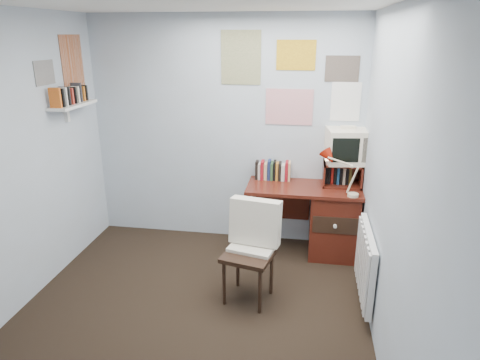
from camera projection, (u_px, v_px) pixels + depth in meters
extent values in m
plane|color=black|center=(186.00, 328.00, 3.51)|extent=(3.50, 3.50, 0.00)
cube|color=#A4B0BB|center=(225.00, 132.00, 4.74)|extent=(3.00, 0.02, 2.50)
cube|color=#A4B0BB|center=(393.00, 196.00, 2.88)|extent=(0.02, 3.50, 2.50)
cube|color=#571E13|center=(304.00, 188.00, 4.51)|extent=(1.20, 0.55, 0.03)
cube|color=#571E13|center=(333.00, 223.00, 4.59)|extent=(0.50, 0.50, 0.72)
cylinder|color=#571E13|center=(248.00, 227.00, 4.50)|extent=(0.04, 0.04, 0.72)
cylinder|color=#571E13|center=(254.00, 209.00, 4.94)|extent=(0.04, 0.04, 0.72)
cube|color=#571E13|center=(281.00, 206.00, 4.89)|extent=(0.64, 0.02, 0.30)
cube|color=black|center=(248.00, 255.00, 3.76)|extent=(0.54, 0.52, 0.88)
cube|color=#AF1E0B|center=(355.00, 177.00, 4.17)|extent=(0.34, 0.31, 0.40)
cube|color=#571E13|center=(342.00, 174.00, 4.51)|extent=(0.40, 0.30, 0.25)
cube|color=#ECE0C5|center=(347.00, 144.00, 4.43)|extent=(0.45, 0.43, 0.39)
cube|color=#571E13|center=(283.00, 170.00, 4.68)|extent=(0.60, 0.14, 0.22)
cube|color=white|center=(366.00, 263.00, 3.67)|extent=(0.09, 0.80, 0.60)
cube|color=white|center=(73.00, 105.00, 4.22)|extent=(0.20, 0.62, 0.24)
cube|color=white|center=(290.00, 78.00, 4.43)|extent=(1.20, 0.01, 0.90)
cube|color=white|center=(59.00, 65.00, 4.11)|extent=(0.01, 0.70, 0.60)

